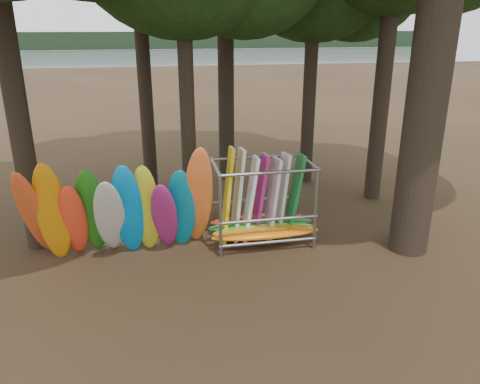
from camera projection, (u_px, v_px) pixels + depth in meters
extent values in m
plane|color=#47331E|center=(257.00, 263.00, 11.89)|extent=(120.00, 120.00, 0.00)
plane|color=gray|center=(161.00, 66.00, 67.24)|extent=(160.00, 160.00, 0.00)
cube|color=black|center=(152.00, 40.00, 112.68)|extent=(160.00, 4.00, 4.00)
cylinder|color=black|center=(2.00, 17.00, 10.83)|extent=(0.55, 0.55, 11.74)
cylinder|color=black|center=(141.00, 23.00, 15.55)|extent=(0.48, 0.48, 11.52)
cylinder|color=black|center=(225.00, 12.00, 16.47)|extent=(0.60, 0.60, 12.22)
cylinder|color=black|center=(311.00, 52.00, 16.53)|extent=(0.48, 0.48, 9.59)
cylinder|color=black|center=(185.00, 53.00, 13.02)|extent=(0.44, 0.44, 9.95)
cylinder|color=black|center=(388.00, 28.00, 14.55)|extent=(0.54, 0.54, 11.20)
ellipsoid|color=#D45021|center=(34.00, 215.00, 11.31)|extent=(0.66, 2.06, 2.91)
ellipsoid|color=orange|center=(52.00, 214.00, 11.26)|extent=(0.82, 1.25, 2.93)
ellipsoid|color=#F83E21|center=(74.00, 221.00, 11.58)|extent=(0.77, 1.53, 2.40)
ellipsoid|color=#217318|center=(92.00, 212.00, 11.71)|extent=(0.78, 1.48, 2.71)
ellipsoid|color=#B9BAB4|center=(110.00, 218.00, 11.54)|extent=(0.82, 1.86, 2.57)
ellipsoid|color=#0172BE|center=(128.00, 211.00, 11.65)|extent=(0.84, 1.27, 2.77)
ellipsoid|color=#AEB020|center=(146.00, 209.00, 11.85)|extent=(0.76, 1.18, 2.69)
ellipsoid|color=#942068|center=(165.00, 217.00, 11.91)|extent=(0.83, 1.62, 2.35)
ellipsoid|color=#076A82|center=(181.00, 209.00, 12.12)|extent=(0.81, 1.09, 2.48)
ellipsoid|color=orange|center=(198.00, 197.00, 12.07)|extent=(0.79, 1.59, 3.12)
ellipsoid|color=orange|center=(266.00, 234.00, 12.55)|extent=(2.99, 0.55, 0.24)
ellipsoid|color=#A1A916|center=(263.00, 230.00, 12.79)|extent=(2.86, 0.55, 0.24)
ellipsoid|color=#1B7D2D|center=(260.00, 225.00, 13.12)|extent=(3.01, 0.55, 0.24)
ellipsoid|color=red|center=(257.00, 219.00, 13.47)|extent=(2.75, 0.55, 0.24)
cube|color=#E1B80B|center=(227.00, 196.00, 12.65)|extent=(0.41, 0.78, 2.69)
cube|color=silver|center=(238.00, 196.00, 12.83)|extent=(0.40, 0.79, 2.61)
cube|color=white|center=(250.00, 200.00, 12.78)|extent=(0.49, 0.75, 2.41)
cube|color=#A61B74|center=(260.00, 197.00, 12.97)|extent=(0.45, 0.76, 2.43)
cube|color=silver|center=(272.00, 200.00, 12.86)|extent=(0.43, 0.78, 2.34)
cube|color=silver|center=(281.00, 196.00, 13.12)|extent=(0.45, 0.79, 2.40)
cube|color=#186C2D|center=(294.00, 197.00, 12.98)|extent=(0.54, 0.76, 2.42)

